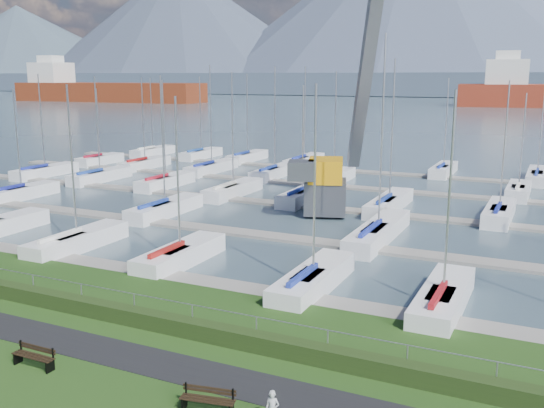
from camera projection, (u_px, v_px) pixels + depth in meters
The scene contains 12 objects.
path at pixel (107, 351), 23.60m from camera, with size 160.00×2.00×0.04m, color black.
water at pixel (523, 102), 256.15m from camera, with size 800.00×540.00×0.20m, color #40535E.
hedge at pixel (148, 319), 25.82m from camera, with size 80.00×0.70×0.70m, color #223413.
fence at pixel (153, 297), 26.00m from camera, with size 0.04×0.04×80.00m, color #9C9FA5.
foothill at pixel (532, 84), 316.70m from camera, with size 900.00×80.00×12.00m, color #4A586C.
docks at pixel (346, 210), 49.28m from camera, with size 90.00×41.60×0.25m.
bench_left at pixel (34, 356), 22.26m from camera, with size 1.80×0.42×0.85m.
bench_right at pixel (208, 400), 19.29m from camera, with size 1.85×0.75×0.85m.
person at pixel (272, 405), 18.60m from camera, with size 0.45×0.29×1.23m, color #ADADB4.
crane at pixel (337, 143), 47.63m from camera, with size 7.44×13.02×22.35m.
cargo_ship_west at pixel (100, 92), 256.96m from camera, with size 85.39×23.54×21.50m.
sailboat_fleet at pixel (335, 138), 51.28m from camera, with size 75.02×49.43×13.71m.
Camera 1 is at (15.18, -20.03, 10.54)m, focal length 40.00 mm.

